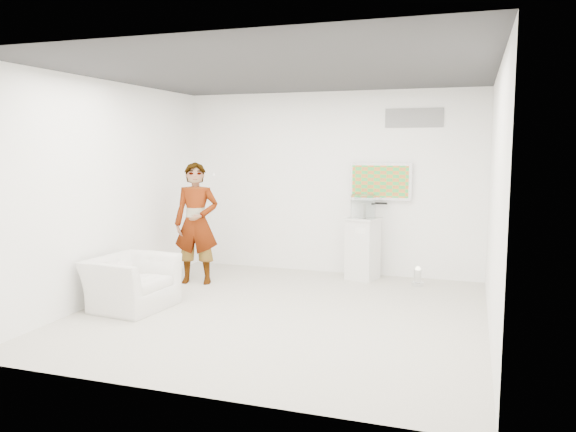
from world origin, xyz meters
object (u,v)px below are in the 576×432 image
at_px(tv, 380,181).
at_px(floor_uplight, 418,277).
at_px(person, 196,223).
at_px(pedestal, 363,249).
at_px(armchair, 131,283).

height_order(tv, floor_uplight, tv).
bearing_deg(person, pedestal, 10.40).
distance_m(tv, person, 3.00).
relative_size(tv, person, 0.54).
bearing_deg(pedestal, person, -156.19).
bearing_deg(tv, pedestal, -126.09).
xyz_separation_m(tv, person, (-2.60, -1.35, -0.62)).
bearing_deg(tv, person, -152.62).
xyz_separation_m(person, pedestal, (2.39, 1.05, -0.44)).
xyz_separation_m(armchair, floor_uplight, (3.46, 2.36, -0.20)).
bearing_deg(armchair, person, -1.03).
height_order(armchair, floor_uplight, armchair).
xyz_separation_m(person, armchair, (-0.19, -1.50, -0.60)).
bearing_deg(armchair, tv, -38.34).
relative_size(person, pedestal, 1.89).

